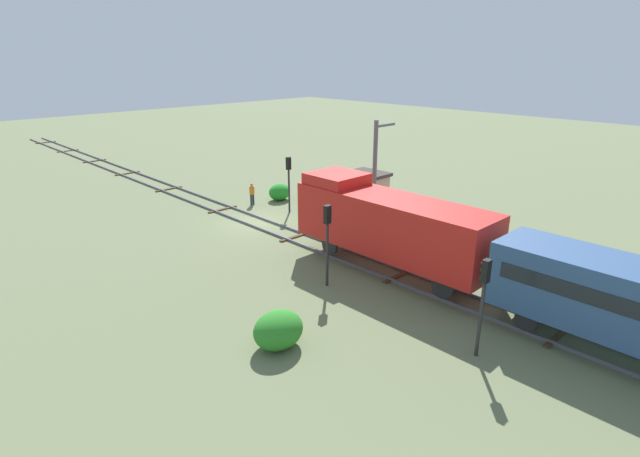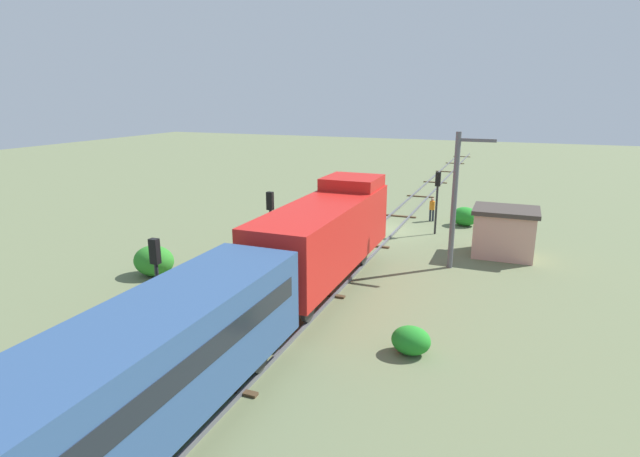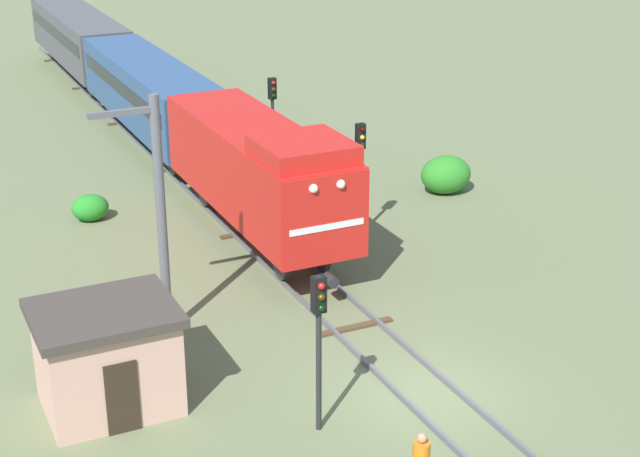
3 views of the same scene
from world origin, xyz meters
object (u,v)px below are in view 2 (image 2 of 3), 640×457
traffic_signal_mid (271,217)px  traffic_signal_far (157,272)px  locomotive (327,231)px  relay_hut (504,232)px  passenger_car_leading (110,391)px  worker_near_track (432,208)px  catenary_mast (456,197)px  traffic_signal_near (437,191)px

traffic_signal_mid → traffic_signal_far: traffic_signal_mid is taller
locomotive → relay_hut: locomotive is taller
passenger_car_leading → relay_hut: 22.95m
traffic_signal_far → worker_near_track: bearing=-105.1°
traffic_signal_mid → relay_hut: 13.22m
passenger_car_leading → catenary_mast: (-5.07, -18.46, 1.26)m
traffic_signal_far → worker_near_track: (-6.00, -22.29, -1.79)m
traffic_signal_mid → worker_near_track: size_ratio=2.47×
worker_near_track → catenary_mast: catenary_mast is taller
locomotive → catenary_mast: (-5.07, -5.12, 1.01)m
worker_near_track → relay_hut: relay_hut is taller
catenary_mast → relay_hut: (-2.43, -3.20, -2.39)m
worker_near_track → catenary_mast: (-2.67, 9.82, 2.78)m
locomotive → worker_near_track: (-2.40, -14.95, -1.78)m
passenger_car_leading → worker_near_track: (-2.40, -28.28, -1.53)m
locomotive → passenger_car_leading: (0.00, 13.34, -0.25)m
traffic_signal_far → relay_hut: bearing=-125.3°
traffic_signal_mid → catenary_mast: (-8.47, -4.12, 0.87)m
catenary_mast → worker_near_track: bearing=-74.8°
traffic_signal_far → worker_near_track: size_ratio=2.35×
passenger_car_leading → traffic_signal_far: size_ratio=3.50×
passenger_car_leading → traffic_signal_mid: (3.40, -14.34, 0.39)m
traffic_signal_near → traffic_signal_far: traffic_signal_near is taller
worker_near_track → catenary_mast: 10.55m
traffic_signal_near → worker_near_track: bearing=-76.8°
traffic_signal_far → traffic_signal_near: bearing=-109.8°
traffic_signal_far → catenary_mast: catenary_mast is taller
traffic_signal_mid → catenary_mast: 9.46m
passenger_car_leading → relay_hut: bearing=-109.1°
relay_hut → traffic_signal_far: bearing=54.7°
relay_hut → traffic_signal_near: bearing=-36.8°
locomotive → worker_near_track: locomotive is taller
locomotive → relay_hut: bearing=-132.0°
locomotive → traffic_signal_mid: bearing=-16.5°
locomotive → traffic_signal_mid: locomotive is taller
traffic_signal_mid → worker_near_track: (-5.80, -13.94, -1.92)m
traffic_signal_mid → relay_hut: size_ratio=1.20×
passenger_car_leading → traffic_signal_far: (3.60, -5.99, 0.27)m
traffic_signal_near → catenary_mast: 6.74m
passenger_car_leading → traffic_signal_far: 7.00m
passenger_car_leading → traffic_signal_mid: bearing=-76.7°
locomotive → catenary_mast: size_ratio=1.64×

